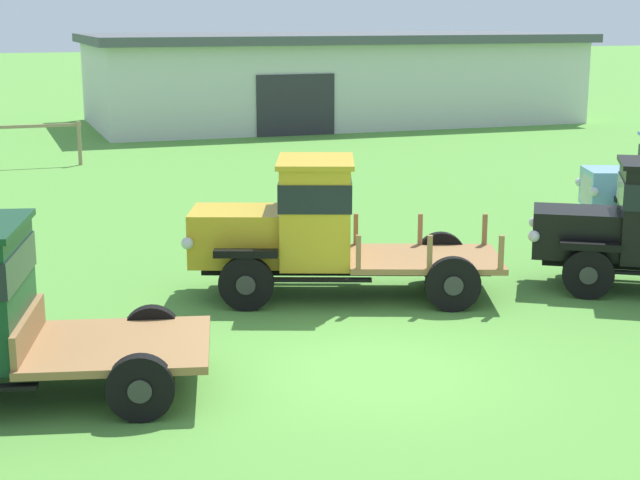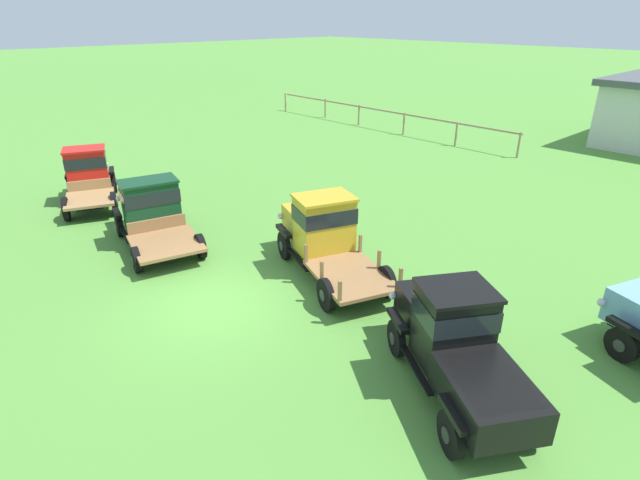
% 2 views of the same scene
% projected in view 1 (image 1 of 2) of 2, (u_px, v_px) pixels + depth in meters
% --- Properties ---
extents(ground_plane, '(240.00, 240.00, 0.00)m').
position_uv_depth(ground_plane, '(375.00, 370.00, 13.18)').
color(ground_plane, '#518E38').
extents(farm_shed, '(21.34, 9.78, 3.87)m').
position_uv_depth(farm_shed, '(331.00, 77.00, 43.51)').
color(farm_shed, silver).
rests_on(farm_shed, ground).
extents(vintage_truck_midrow_center, '(5.50, 3.42, 2.34)m').
position_uv_depth(vintage_truck_midrow_center, '(308.00, 226.00, 16.44)').
color(vintage_truck_midrow_center, black).
rests_on(vintage_truck_midrow_center, ground).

